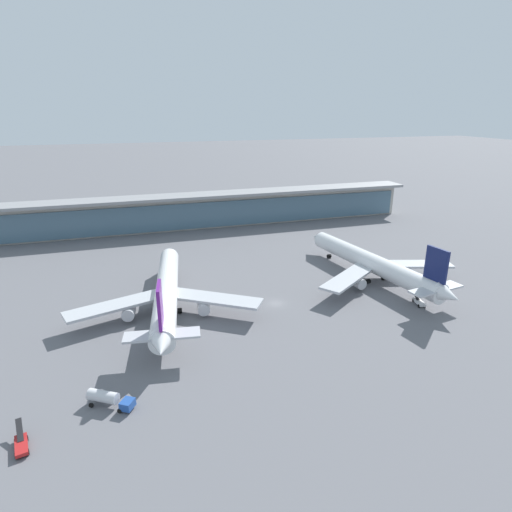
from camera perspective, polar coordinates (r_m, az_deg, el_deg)
ground_plane at (r=116.35m, az=2.64°, el=-6.37°), size 1200.00×1200.00×0.00m
airliner_left_stand at (r=112.14m, az=-11.96°, el=-4.82°), size 48.44×63.52×16.94m
airliner_centre_stand at (r=134.49m, az=15.56°, el=-1.01°), size 48.35×63.47×16.94m
service_truck_near_nose_blue at (r=83.38m, az=-19.23°, el=-17.62°), size 8.47×6.51×2.95m
service_truck_under_wing_red at (r=81.01m, az=-29.04°, el=-21.23°), size 2.78×6.94×2.70m
service_truck_mid_apron_white at (r=123.52m, az=21.05°, el=-5.73°), size 2.76×6.94×2.70m
terminal_building at (r=190.66m, az=-6.04°, el=6.29°), size 186.91×12.80×15.20m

